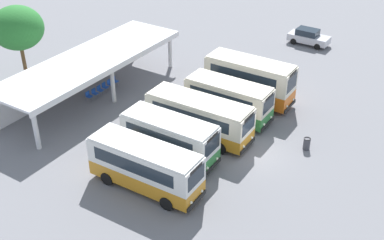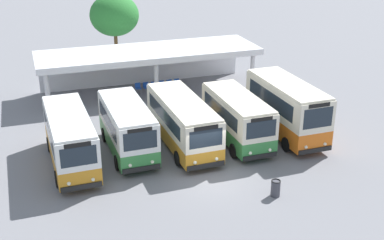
# 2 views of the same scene
# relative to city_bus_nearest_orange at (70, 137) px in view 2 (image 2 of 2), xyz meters

# --- Properties ---
(ground_plane) EXTENTS (180.00, 180.00, 0.00)m
(ground_plane) POSITION_rel_city_bus_nearest_orange_xyz_m (7.03, -4.02, -1.72)
(ground_plane) COLOR slate
(city_bus_nearest_orange) EXTENTS (2.45, 7.44, 3.10)m
(city_bus_nearest_orange) POSITION_rel_city_bus_nearest_orange_xyz_m (0.00, 0.00, 0.00)
(city_bus_nearest_orange) COLOR black
(city_bus_nearest_orange) RESTS_ON ground
(city_bus_second_in_row) EXTENTS (2.42, 6.70, 3.05)m
(city_bus_second_in_row) POSITION_rel_city_bus_nearest_orange_xyz_m (3.39, 0.56, -0.03)
(city_bus_second_in_row) COLOR black
(city_bus_second_in_row) RESTS_ON ground
(city_bus_middle_cream) EXTENTS (2.57, 7.92, 3.02)m
(city_bus_middle_cream) POSITION_rel_city_bus_nearest_orange_xyz_m (6.79, 0.36, -0.04)
(city_bus_middle_cream) COLOR black
(city_bus_middle_cream) RESTS_ON ground
(city_bus_fourth_amber) EXTENTS (2.39, 6.72, 3.05)m
(city_bus_fourth_amber) POSITION_rel_city_bus_nearest_orange_xyz_m (10.18, -0.15, -0.03)
(city_bus_fourth_amber) COLOR black
(city_bus_fourth_amber) RESTS_ON ground
(city_bus_fifth_blue) EXTENTS (2.51, 7.30, 3.57)m
(city_bus_fifth_blue) POSITION_rel_city_bus_nearest_orange_xyz_m (13.57, -0.18, 0.23)
(city_bus_fifth_blue) COLOR black
(city_bus_fifth_blue) RESTS_ON ground
(terminal_canopy) EXTENTS (17.43, 5.31, 3.40)m
(terminal_canopy) POSITION_rel_city_bus_nearest_orange_xyz_m (7.45, 11.78, 0.91)
(terminal_canopy) COLOR silver
(terminal_canopy) RESTS_ON ground
(waiting_chair_end_by_column) EXTENTS (0.46, 0.46, 0.86)m
(waiting_chair_end_by_column) POSITION_rel_city_bus_nearest_orange_xyz_m (6.39, 10.78, -1.20)
(waiting_chair_end_by_column) COLOR slate
(waiting_chair_end_by_column) RESTS_ON ground
(waiting_chair_second_from_end) EXTENTS (0.46, 0.46, 0.86)m
(waiting_chair_second_from_end) POSITION_rel_city_bus_nearest_orange_xyz_m (7.04, 10.73, -1.20)
(waiting_chair_second_from_end) COLOR slate
(waiting_chair_second_from_end) RESTS_ON ground
(waiting_chair_middle_seat) EXTENTS (0.46, 0.46, 0.86)m
(waiting_chair_middle_seat) POSITION_rel_city_bus_nearest_orange_xyz_m (7.69, 10.73, -1.20)
(waiting_chair_middle_seat) COLOR slate
(waiting_chair_middle_seat) RESTS_ON ground
(waiting_chair_fourth_seat) EXTENTS (0.46, 0.46, 0.86)m
(waiting_chair_fourth_seat) POSITION_rel_city_bus_nearest_orange_xyz_m (8.35, 10.76, -1.20)
(waiting_chair_fourth_seat) COLOR slate
(waiting_chair_fourth_seat) RESTS_ON ground
(waiting_chair_fifth_seat) EXTENTS (0.46, 0.46, 0.86)m
(waiting_chair_fifth_seat) POSITION_rel_city_bus_nearest_orange_xyz_m (9.00, 10.75, -1.20)
(waiting_chair_fifth_seat) COLOR slate
(waiting_chair_fifth_seat) RESTS_ON ground
(waiting_chair_far_end_seat) EXTENTS (0.46, 0.46, 0.86)m
(waiting_chair_far_end_seat) POSITION_rel_city_bus_nearest_orange_xyz_m (9.65, 10.78, -1.20)
(waiting_chair_far_end_seat) COLOR slate
(waiting_chair_far_end_seat) RESTS_ON ground
(roadside_tree_behind_canopy) EXTENTS (4.34, 4.34, 6.86)m
(roadside_tree_behind_canopy) POSITION_rel_city_bus_nearest_orange_xyz_m (6.08, 17.80, 3.28)
(roadside_tree_behind_canopy) COLOR brown
(roadside_tree_behind_canopy) RESTS_ON ground
(litter_bin_apron) EXTENTS (0.49, 0.49, 0.90)m
(litter_bin_apron) POSITION_rel_city_bus_nearest_orange_xyz_m (9.43, -6.85, -1.27)
(litter_bin_apron) COLOR #3F3F47
(litter_bin_apron) RESTS_ON ground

